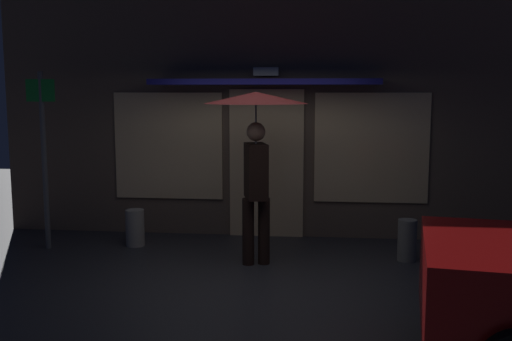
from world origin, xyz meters
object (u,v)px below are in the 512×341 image
street_sign_post (44,150)px  sidewalk_bollard_2 (407,240)px  person_with_umbrella (256,129)px  sidewalk_bollard (135,228)px

street_sign_post → sidewalk_bollard_2: 5.00m
person_with_umbrella → street_sign_post: bearing=-114.0°
sidewalk_bollard → sidewalk_bollard_2: size_ratio=0.96×
sidewalk_bollard_2 → sidewalk_bollard: bearing=174.8°
person_with_umbrella → street_sign_post: size_ratio=0.89×
person_with_umbrella → street_sign_post: (-2.96, 0.43, -0.33)m
person_with_umbrella → sidewalk_bollard_2: bearing=84.8°
person_with_umbrella → sidewalk_bollard_2: (1.92, 0.35, -1.44)m
street_sign_post → sidewalk_bollard_2: (4.88, -0.08, -1.11)m
street_sign_post → sidewalk_bollard_2: street_sign_post is taller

